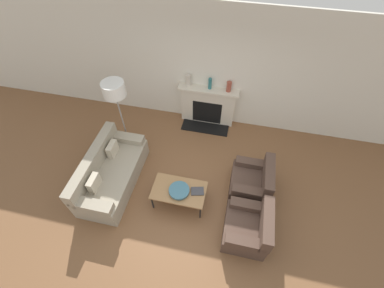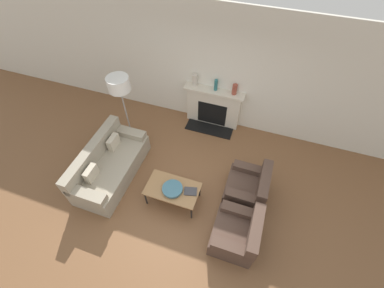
# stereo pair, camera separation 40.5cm
# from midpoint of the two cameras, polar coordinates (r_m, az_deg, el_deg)

# --- Properties ---
(ground_plane) EXTENTS (18.00, 18.00, 0.00)m
(ground_plane) POSITION_cam_midpoint_polar(r_m,az_deg,el_deg) (5.30, 0.88, -13.32)
(ground_plane) COLOR brown
(wall_back) EXTENTS (18.00, 0.06, 2.90)m
(wall_back) POSITION_cam_midpoint_polar(r_m,az_deg,el_deg) (5.91, 9.20, 15.43)
(wall_back) COLOR silver
(wall_back) RESTS_ON ground_plane
(fireplace) EXTENTS (1.43, 0.59, 1.03)m
(fireplace) POSITION_cam_midpoint_polar(r_m,az_deg,el_deg) (6.40, 6.54, 8.02)
(fireplace) COLOR beige
(fireplace) RESTS_ON ground_plane
(couch) EXTENTS (0.88, 1.88, 0.82)m
(couch) POSITION_cam_midpoint_polar(r_m,az_deg,el_deg) (5.64, -16.00, -4.70)
(couch) COLOR #9E937F
(couch) RESTS_ON ground_plane
(armchair_near) EXTENTS (0.77, 0.85, 0.80)m
(armchair_near) POSITION_cam_midpoint_polar(r_m,az_deg,el_deg) (4.84, 12.59, -18.95)
(armchair_near) COLOR #4C382D
(armchair_near) RESTS_ON ground_plane
(armchair_far) EXTENTS (0.77, 0.85, 0.80)m
(armchair_far) POSITION_cam_midpoint_polar(r_m,az_deg,el_deg) (5.30, 14.52, -9.53)
(armchair_far) COLOR #4C382D
(armchair_far) RESTS_ON ground_plane
(coffee_table) EXTENTS (1.03, 0.60, 0.43)m
(coffee_table) POSITION_cam_midpoint_polar(r_m,az_deg,el_deg) (5.01, -2.01, -10.12)
(coffee_table) COLOR olive
(coffee_table) RESTS_ON ground_plane
(bowl) EXTENTS (0.39, 0.39, 0.07)m
(bowl) POSITION_cam_midpoint_polar(r_m,az_deg,el_deg) (4.92, -2.00, -10.04)
(bowl) COLOR #38667A
(bowl) RESTS_ON coffee_table
(book) EXTENTS (0.28, 0.23, 0.02)m
(book) POSITION_cam_midpoint_polar(r_m,az_deg,el_deg) (4.93, 2.06, -10.58)
(book) COLOR #38383D
(book) RESTS_ON coffee_table
(floor_lamp) EXTENTS (0.46, 0.46, 1.71)m
(floor_lamp) POSITION_cam_midpoint_polar(r_m,az_deg,el_deg) (5.50, -13.82, 12.18)
(floor_lamp) COLOR gray
(floor_lamp) RESTS_ON ground_plane
(mantel_vase_left) EXTENTS (0.12, 0.12, 0.29)m
(mantel_vase_left) POSITION_cam_midpoint_polar(r_m,az_deg,el_deg) (6.07, 2.55, 13.90)
(mantel_vase_left) COLOR beige
(mantel_vase_left) RESTS_ON fireplace
(mantel_vase_center_left) EXTENTS (0.08, 0.08, 0.27)m
(mantel_vase_center_left) POSITION_cam_midpoint_polar(r_m,az_deg,el_deg) (5.99, 7.31, 12.81)
(mantel_vase_center_left) COLOR #28666B
(mantel_vase_center_left) RESTS_ON fireplace
(mantel_vase_center_right) EXTENTS (0.11, 0.11, 0.24)m
(mantel_vase_center_right) POSITION_cam_midpoint_polar(r_m,az_deg,el_deg) (5.95, 11.43, 11.75)
(mantel_vase_center_right) COLOR brown
(mantel_vase_center_right) RESTS_ON fireplace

